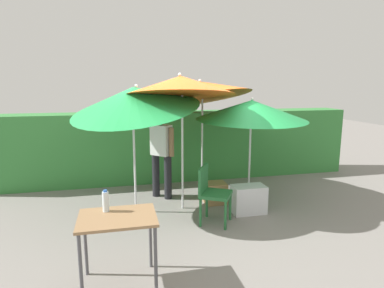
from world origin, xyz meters
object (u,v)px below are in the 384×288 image
object	(u,v)px
cooler_box	(249,199)
chair_plastic	(211,191)
umbrella_orange	(181,86)
umbrella_yellow	(201,90)
folding_table	(118,225)
person_vendor	(161,149)
bottle_water	(106,201)
umbrella_navy	(134,98)
umbrella_rainbow	(252,110)
crate_cardboard	(215,193)

from	to	relation	value
cooler_box	chair_plastic	bearing A→B (deg)	-161.74
cooler_box	umbrella_orange	bearing A→B (deg)	156.92
umbrella_yellow	folding_table	bearing A→B (deg)	-119.25
person_vendor	bottle_water	xyz separation A→B (m)	(-0.93, -2.44, -0.05)
umbrella_yellow	cooler_box	world-z (taller)	umbrella_yellow
folding_table	umbrella_navy	bearing A→B (deg)	80.78
umbrella_rainbow	crate_cardboard	bearing A→B (deg)	-176.32
umbrella_navy	chair_plastic	xyz separation A→B (m)	(1.08, -0.67, -1.38)
cooler_box	crate_cardboard	bearing A→B (deg)	125.97
umbrella_orange	chair_plastic	world-z (taller)	umbrella_orange
umbrella_rainbow	chair_plastic	xyz separation A→B (m)	(-0.98, -0.84, -1.15)
umbrella_navy	folding_table	size ratio (longest dim) A/B	2.98
umbrella_rainbow	chair_plastic	distance (m)	1.73
chair_plastic	cooler_box	distance (m)	0.80
person_vendor	folding_table	size ratio (longest dim) A/B	2.35
chair_plastic	crate_cardboard	bearing A→B (deg)	68.97
crate_cardboard	cooler_box	bearing A→B (deg)	-54.03
umbrella_orange	umbrella_yellow	bearing A→B (deg)	58.94
umbrella_rainbow	chair_plastic	size ratio (longest dim) A/B	2.23
umbrella_rainbow	umbrella_yellow	world-z (taller)	umbrella_yellow
person_vendor	cooler_box	world-z (taller)	person_vendor
umbrella_rainbow	bottle_water	world-z (taller)	umbrella_rainbow
umbrella_navy	person_vendor	size ratio (longest dim) A/B	1.27
cooler_box	umbrella_rainbow	bearing A→B (deg)	66.73
umbrella_rainbow	umbrella_orange	size ratio (longest dim) A/B	0.84
umbrella_rainbow	umbrella_yellow	bearing A→B (deg)	130.68
umbrella_orange	umbrella_navy	xyz separation A→B (m)	(-0.75, -0.01, -0.20)
chair_plastic	crate_cardboard	xyz separation A→B (m)	(0.31, 0.80, -0.32)
umbrella_navy	person_vendor	world-z (taller)	umbrella_navy
umbrella_yellow	person_vendor	distance (m)	1.40
folding_table	bottle_water	bearing A→B (deg)	125.19
person_vendor	umbrella_yellow	bearing A→B (deg)	23.01
folding_table	umbrella_rainbow	bearing A→B (deg)	42.02
umbrella_yellow	chair_plastic	xyz separation A→B (m)	(-0.26, -1.67, -1.48)
umbrella_rainbow	folding_table	xyz separation A→B (m)	(-2.37, -2.14, -0.99)
umbrella_orange	umbrella_navy	size ratio (longest dim) A/B	1.00
umbrella_rainbow	bottle_water	bearing A→B (deg)	-141.60
umbrella_navy	umbrella_rainbow	bearing A→B (deg)	4.80
umbrella_yellow	crate_cardboard	world-z (taller)	umbrella_yellow
chair_plastic	crate_cardboard	world-z (taller)	chair_plastic
crate_cardboard	folding_table	xyz separation A→B (m)	(-1.70, -2.09, 0.49)
umbrella_orange	crate_cardboard	size ratio (longest dim) A/B	6.25
umbrella_orange	crate_cardboard	distance (m)	2.01
umbrella_navy	bottle_water	bearing A→B (deg)	-103.59
umbrella_navy	folding_table	distance (m)	2.33
crate_cardboard	umbrella_yellow	bearing A→B (deg)	92.80
umbrella_rainbow	folding_table	distance (m)	3.34
person_vendor	chair_plastic	distance (m)	1.49
cooler_box	crate_cardboard	distance (m)	0.70
folding_table	umbrella_orange	bearing A→B (deg)	61.68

